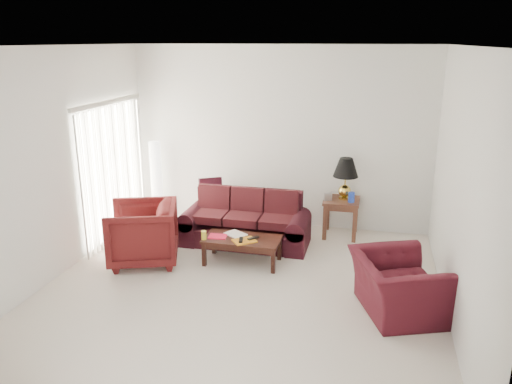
% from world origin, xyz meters
% --- Properties ---
extents(floor, '(5.00, 5.00, 0.00)m').
position_xyz_m(floor, '(0.00, 0.00, 0.00)').
color(floor, beige).
rests_on(floor, ground).
extents(blinds, '(0.10, 2.00, 2.16)m').
position_xyz_m(blinds, '(-2.42, 1.30, 1.08)').
color(blinds, silver).
rests_on(blinds, ground).
extents(sofa, '(2.02, 0.97, 0.81)m').
position_xyz_m(sofa, '(-0.33, 1.46, 0.40)').
color(sofa, black).
rests_on(sofa, ground).
extents(throw_pillow, '(0.42, 0.35, 0.39)m').
position_xyz_m(throw_pillow, '(-1.09, 2.13, 0.65)').
color(throw_pillow, black).
rests_on(throw_pillow, sofa).
extents(end_table, '(0.62, 0.62, 0.62)m').
position_xyz_m(end_table, '(1.10, 2.15, 0.31)').
color(end_table, brown).
rests_on(end_table, ground).
extents(table_lamp, '(0.42, 0.42, 0.67)m').
position_xyz_m(table_lamp, '(1.14, 2.20, 0.95)').
color(table_lamp, gold).
rests_on(table_lamp, end_table).
extents(clock, '(0.13, 0.09, 0.13)m').
position_xyz_m(clock, '(0.89, 2.04, 0.68)').
color(clock, '#B9BABE').
rests_on(clock, end_table).
extents(blue_canister, '(0.12, 0.12, 0.16)m').
position_xyz_m(blue_canister, '(1.25, 2.04, 0.70)').
color(blue_canister, '#18329F').
rests_on(blue_canister, end_table).
extents(picture_frame, '(0.18, 0.19, 0.05)m').
position_xyz_m(picture_frame, '(1.00, 2.29, 0.69)').
color(picture_frame, '#B7B7BC').
rests_on(picture_frame, end_table).
extents(floor_lamp, '(0.24, 0.24, 1.42)m').
position_xyz_m(floor_lamp, '(-2.12, 2.20, 0.71)').
color(floor_lamp, silver).
rests_on(floor_lamp, ground).
extents(armchair_left, '(1.21, 1.19, 0.87)m').
position_xyz_m(armchair_left, '(-1.57, 0.48, 0.43)').
color(armchair_left, '#4A1111').
rests_on(armchair_left, ground).
extents(armchair_right, '(1.23, 1.30, 0.68)m').
position_xyz_m(armchair_right, '(1.91, -0.12, 0.34)').
color(armchair_right, '#3F0E17').
rests_on(armchair_right, ground).
extents(coffee_table, '(1.10, 0.57, 0.38)m').
position_xyz_m(coffee_table, '(-0.18, 0.77, 0.19)').
color(coffee_table, black).
rests_on(coffee_table, ground).
extents(magazine_red, '(0.27, 0.21, 0.01)m').
position_xyz_m(magazine_red, '(-0.53, 0.73, 0.39)').
color(magazine_red, red).
rests_on(magazine_red, coffee_table).
extents(magazine_white, '(0.36, 0.34, 0.02)m').
position_xyz_m(magazine_white, '(-0.31, 0.88, 0.39)').
color(magazine_white, white).
rests_on(magazine_white, coffee_table).
extents(magazine_orange, '(0.38, 0.37, 0.02)m').
position_xyz_m(magazine_orange, '(-0.12, 0.66, 0.39)').
color(magazine_orange, orange).
rests_on(magazine_orange, coffee_table).
extents(remote_a, '(0.09, 0.19, 0.02)m').
position_xyz_m(remote_a, '(-0.16, 0.64, 0.41)').
color(remote_a, black).
rests_on(remote_a, coffee_table).
extents(remote_b, '(0.15, 0.17, 0.02)m').
position_xyz_m(remote_b, '(-0.01, 0.75, 0.41)').
color(remote_b, black).
rests_on(remote_b, coffee_table).
extents(yellow_glass, '(0.09, 0.09, 0.13)m').
position_xyz_m(yellow_glass, '(-0.69, 0.60, 0.44)').
color(yellow_glass, gold).
rests_on(yellow_glass, coffee_table).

